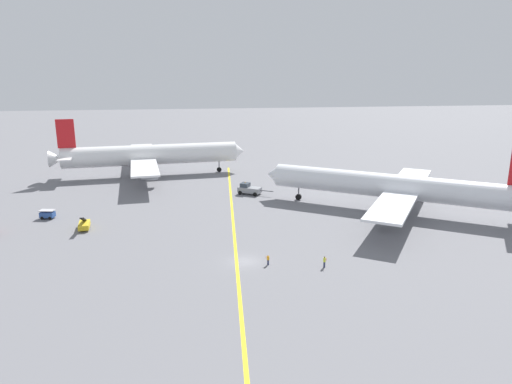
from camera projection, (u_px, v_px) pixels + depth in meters
ground_plane at (245, 261)px, 68.56m from camera, size 600.00×600.00×0.00m
taxiway_stripe at (235, 238)px, 78.07m from camera, size 10.23×119.65×0.01m
airliner_at_gate_left at (150, 155)px, 124.37m from camera, size 51.49×48.41×15.74m
airliner_being_pushed at (394, 187)px, 92.07m from camera, size 47.33×40.66×15.80m
pushback_tug at (249, 189)px, 106.22m from camera, size 7.86×5.52×2.84m
gse_baggage_cart_near_cluster at (47, 214)px, 88.46m from camera, size 2.99×2.08×1.71m
gse_belt_loader_portside at (84, 225)px, 82.51m from camera, size 2.21×5.02×3.02m
ground_crew_wing_walker_right at (324, 262)px, 66.26m from camera, size 0.40×0.43×1.70m
ground_crew_ramp_agent_by_cones at (268, 260)px, 67.18m from camera, size 0.50×0.36×1.54m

